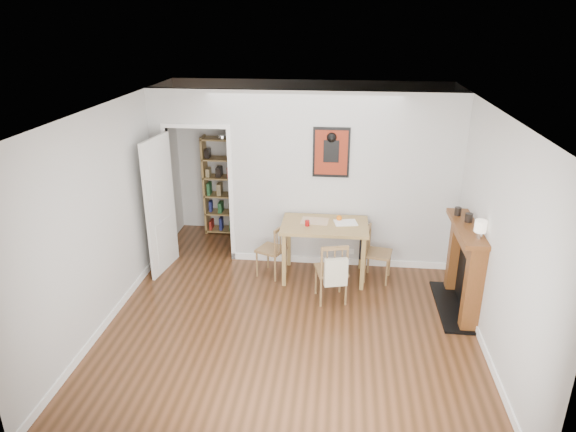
# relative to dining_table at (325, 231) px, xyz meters

# --- Properties ---
(ground) EXTENTS (5.20, 5.20, 0.00)m
(ground) POSITION_rel_dining_table_xyz_m (-0.35, -0.92, -0.73)
(ground) COLOR brown
(ground) RESTS_ON ground
(room_shell) EXTENTS (5.20, 5.20, 5.20)m
(room_shell) POSITION_rel_dining_table_xyz_m (-0.25, 0.43, 0.57)
(room_shell) COLOR silver
(room_shell) RESTS_ON ground
(dining_table) EXTENTS (1.21, 0.77, 0.83)m
(dining_table) POSITION_rel_dining_table_xyz_m (0.00, 0.00, 0.00)
(dining_table) COLOR #9E7D4A
(dining_table) RESTS_ON ground
(chair_left) EXTENTS (0.52, 0.52, 0.79)m
(chair_left) POSITION_rel_dining_table_xyz_m (-0.76, -0.02, -0.33)
(chair_left) COLOR olive
(chair_left) RESTS_ON ground
(chair_right) EXTENTS (0.52, 0.47, 0.80)m
(chair_right) POSITION_rel_dining_table_xyz_m (0.75, 0.01, -0.31)
(chair_right) COLOR olive
(chair_right) RESTS_ON ground
(chair_front) EXTENTS (0.52, 0.56, 0.86)m
(chair_front) POSITION_rel_dining_table_xyz_m (0.12, -0.65, -0.29)
(chair_front) COLOR olive
(chair_front) RESTS_ON ground
(bookshelf) EXTENTS (0.71, 0.29, 1.69)m
(bookshelf) POSITION_rel_dining_table_xyz_m (-1.76, 1.48, 0.11)
(bookshelf) COLOR #9E7D4A
(bookshelf) RESTS_ON ground
(fireplace) EXTENTS (0.45, 1.25, 1.16)m
(fireplace) POSITION_rel_dining_table_xyz_m (1.81, -0.67, -0.11)
(fireplace) COLOR brown
(fireplace) RESTS_ON ground
(red_glass) EXTENTS (0.06, 0.06, 0.08)m
(red_glass) POSITION_rel_dining_table_xyz_m (-0.24, -0.09, 0.14)
(red_glass) COLOR maroon
(red_glass) RESTS_ON dining_table
(orange_fruit) EXTENTS (0.08, 0.08, 0.08)m
(orange_fruit) POSITION_rel_dining_table_xyz_m (0.20, 0.15, 0.14)
(orange_fruit) COLOR orange
(orange_fruit) RESTS_ON dining_table
(placemat) EXTENTS (0.41, 0.32, 0.00)m
(placemat) POSITION_rel_dining_table_xyz_m (-0.15, 0.10, 0.10)
(placemat) COLOR beige
(placemat) RESTS_ON dining_table
(notebook) EXTENTS (0.35, 0.28, 0.02)m
(notebook) POSITION_rel_dining_table_xyz_m (0.29, 0.06, 0.11)
(notebook) COLOR white
(notebook) RESTS_ON dining_table
(mantel_lamp) EXTENTS (0.14, 0.14, 0.22)m
(mantel_lamp) POSITION_rel_dining_table_xyz_m (1.82, -1.04, 0.57)
(mantel_lamp) COLOR silver
(mantel_lamp) RESTS_ON fireplace
(ceramic_jar_a) EXTENTS (0.09, 0.09, 0.11)m
(ceramic_jar_a) POSITION_rel_dining_table_xyz_m (1.80, -0.54, 0.49)
(ceramic_jar_a) COLOR black
(ceramic_jar_a) RESTS_ON fireplace
(ceramic_jar_b) EXTENTS (0.09, 0.09, 0.11)m
(ceramic_jar_b) POSITION_rel_dining_table_xyz_m (1.71, -0.32, 0.49)
(ceramic_jar_b) COLOR black
(ceramic_jar_b) RESTS_ON fireplace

